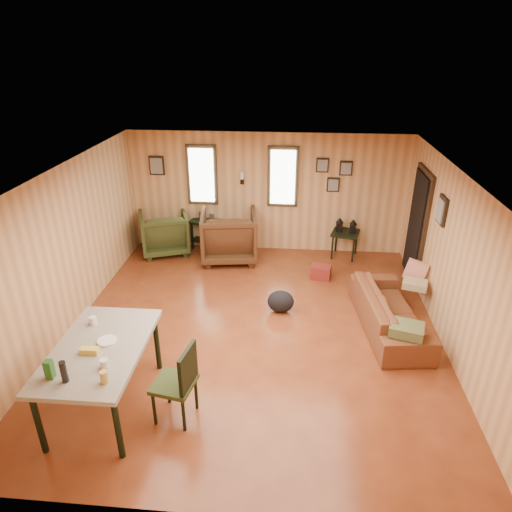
{
  "coord_description": "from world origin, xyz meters",
  "views": [
    {
      "loc": [
        0.54,
        -5.73,
        3.99
      ],
      "look_at": [
        0.0,
        0.4,
        1.05
      ],
      "focal_mm": 32.0,
      "sensor_mm": 36.0,
      "label": 1
    }
  ],
  "objects": [
    {
      "name": "room",
      "position": [
        0.17,
        0.27,
        1.21
      ],
      "size": [
        5.54,
        6.04,
        2.44
      ],
      "color": "brown",
      "rests_on": "ground"
    },
    {
      "name": "end_table",
      "position": [
        -1.23,
        2.95,
        0.43
      ],
      "size": [
        0.74,
        0.71,
        0.77
      ],
      "rotation": [
        0.0,
        0.0,
        -0.3
      ],
      "color": "black",
      "rests_on": "ground"
    },
    {
      "name": "backpack",
      "position": [
        0.38,
        0.55,
        0.18
      ],
      "size": [
        0.52,
        0.46,
        0.37
      ],
      "rotation": [
        0.0,
        0.0,
        -0.4
      ],
      "color": "black",
      "rests_on": "ground"
    },
    {
      "name": "recliner_brown",
      "position": [
        -0.71,
        2.43,
        0.55
      ],
      "size": [
        1.19,
        1.14,
        1.09
      ],
      "primitive_type": "imported",
      "rotation": [
        0.0,
        0.0,
        3.29
      ],
      "color": "#432714",
      "rests_on": "ground"
    },
    {
      "name": "side_table",
      "position": [
        1.57,
        2.73,
        0.56
      ],
      "size": [
        0.62,
        0.62,
        0.82
      ],
      "rotation": [
        0.0,
        0.0,
        -0.25
      ],
      "color": "black",
      "rests_on": "ground"
    },
    {
      "name": "dining_chair",
      "position": [
        -0.66,
        -1.83,
        0.55
      ],
      "size": [
        0.52,
        0.52,
        0.98
      ],
      "rotation": [
        0.0,
        0.0,
        -0.19
      ],
      "color": "#323C1B",
      "rests_on": "ground"
    },
    {
      "name": "sofa",
      "position": [
        2.04,
        0.24,
        0.39
      ],
      "size": [
        0.82,
        2.06,
        0.78
      ],
      "primitive_type": "imported",
      "rotation": [
        0.0,
        0.0,
        1.69
      ],
      "color": "brown",
      "rests_on": "ground"
    },
    {
      "name": "sofa_pillows",
      "position": [
        2.31,
        0.2,
        0.51
      ],
      "size": [
        0.91,
        1.9,
        0.39
      ],
      "rotation": [
        0.0,
        0.0,
        -0.3
      ],
      "color": "#515A32",
      "rests_on": "sofa"
    },
    {
      "name": "cooler",
      "position": [
        1.07,
        1.75,
        0.13
      ],
      "size": [
        0.39,
        0.32,
        0.25
      ],
      "rotation": [
        0.0,
        0.0,
        -0.2
      ],
      "color": "maroon",
      "rests_on": "ground"
    },
    {
      "name": "dining_table",
      "position": [
        -1.6,
        -1.73,
        0.77
      ],
      "size": [
        1.01,
        1.67,
        1.09
      ],
      "rotation": [
        0.0,
        0.0,
        0.01
      ],
      "color": "gray",
      "rests_on": "ground"
    },
    {
      "name": "recliner_green",
      "position": [
        -2.07,
        2.63,
        0.47
      ],
      "size": [
        1.16,
        1.12,
        0.94
      ],
      "primitive_type": "imported",
      "rotation": [
        0.0,
        0.0,
        -2.79
      ],
      "color": "#323C1B",
      "rests_on": "ground"
    }
  ]
}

